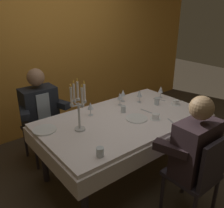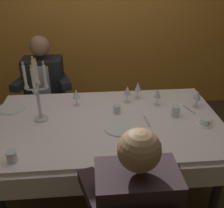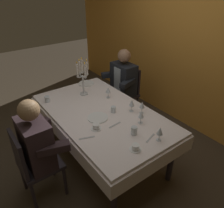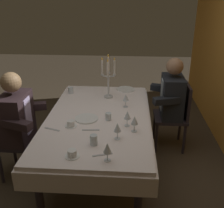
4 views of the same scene
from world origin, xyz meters
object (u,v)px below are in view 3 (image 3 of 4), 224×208
(dinner_plate_1, at_px, (86,83))
(water_tumbler_1, at_px, (47,99))
(wine_glass_3, at_px, (160,131))
(dining_table, at_px, (102,120))
(seated_diner_0, at_px, (124,79))
(water_tumbler_0, at_px, (113,109))
(coffee_cup_1, at_px, (96,127))
(wine_glass_2, at_px, (142,105))
(water_tumbler_2, at_px, (134,131))
(candelabra, at_px, (83,78))
(dinner_plate_0, at_px, (98,118))
(coffee_cup_0, at_px, (136,147))
(wine_glass_4, at_px, (132,103))
(wine_glass_0, at_px, (141,115))
(seated_diner_1, at_px, (35,143))
(wine_glass_1, at_px, (108,90))

(dinner_plate_1, distance_m, water_tumbler_1, 0.75)
(wine_glass_3, distance_m, water_tumbler_1, 1.60)
(dining_table, bearing_deg, seated_diner_0, 125.90)
(water_tumbler_0, bearing_deg, coffee_cup_1, -65.38)
(wine_glass_2, relative_size, water_tumbler_1, 2.03)
(wine_glass_3, distance_m, water_tumbler_2, 0.28)
(candelabra, distance_m, dinner_plate_0, 0.71)
(water_tumbler_0, xyz_separation_m, seated_diner_0, (-0.73, 0.77, -0.04))
(water_tumbler_0, xyz_separation_m, water_tumbler_1, (-0.75, -0.56, 0.00))
(dinner_plate_0, bearing_deg, wine_glass_3, 21.37)
(wine_glass_2, distance_m, coffee_cup_0, 0.69)
(candelabra, relative_size, wine_glass_3, 3.38)
(wine_glass_2, height_order, seated_diner_0, seated_diner_0)
(wine_glass_4, relative_size, coffee_cup_0, 1.24)
(candelabra, distance_m, coffee_cup_0, 1.36)
(water_tumbler_0, distance_m, water_tumbler_2, 0.50)
(wine_glass_3, xyz_separation_m, water_tumbler_0, (-0.72, -0.05, -0.07))
(dining_table, relative_size, water_tumbler_0, 24.34)
(dining_table, xyz_separation_m, wine_glass_0, (0.47, 0.23, 0.23))
(candelabra, relative_size, water_tumbler_2, 5.90)
(seated_diner_0, bearing_deg, dinner_plate_1, -108.28)
(dining_table, distance_m, water_tumbler_2, 0.61)
(wine_glass_4, height_order, coffee_cup_0, wine_glass_4)
(wine_glass_0, bearing_deg, water_tumbler_0, -163.25)
(coffee_cup_1, bearing_deg, dinner_plate_0, 142.01)
(dinner_plate_0, distance_m, seated_diner_1, 0.77)
(dinner_plate_0, height_order, coffee_cup_0, coffee_cup_0)
(candelabra, height_order, dinner_plate_0, candelabra)
(seated_diner_1, bearing_deg, dinner_plate_1, 128.58)
(dinner_plate_0, bearing_deg, coffee_cup_1, -37.99)
(candelabra, distance_m, wine_glass_3, 1.38)
(dinner_plate_0, relative_size, water_tumbler_2, 2.64)
(wine_glass_1, distance_m, seated_diner_1, 1.23)
(candelabra, bearing_deg, wine_glass_1, 38.15)
(wine_glass_1, height_order, seated_diner_0, seated_diner_0)
(coffee_cup_0, bearing_deg, water_tumbler_2, 142.01)
(dinner_plate_1, relative_size, water_tumbler_1, 3.03)
(seated_diner_0, relative_size, seated_diner_1, 1.00)
(dinner_plate_0, height_order, wine_glass_1, wine_glass_1)
(wine_glass_2, distance_m, wine_glass_3, 0.54)
(coffee_cup_0, bearing_deg, wine_glass_1, 158.20)
(wine_glass_4, distance_m, seated_diner_0, 1.03)
(wine_glass_3, bearing_deg, wine_glass_1, 173.55)
(dining_table, xyz_separation_m, dinner_plate_1, (-0.84, 0.28, 0.13))
(water_tumbler_2, distance_m, seated_diner_0, 1.49)
(wine_glass_0, relative_size, water_tumbler_2, 1.75)
(wine_glass_1, distance_m, seated_diner_0, 0.72)
(wine_glass_4, xyz_separation_m, coffee_cup_0, (0.57, -0.44, -0.09))
(wine_glass_2, xyz_separation_m, coffee_cup_1, (-0.06, -0.63, -0.09))
(wine_glass_1, height_order, wine_glass_3, same)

